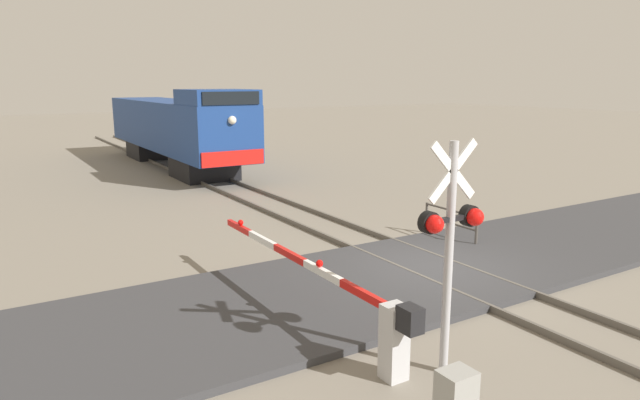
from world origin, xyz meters
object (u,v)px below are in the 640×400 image
at_px(crossing_signal, 451,234).
at_px(guard_railing, 450,220).
at_px(locomotive, 176,127).
at_px(crossing_gate, 356,305).

distance_m(crossing_signal, guard_railing, 8.10).
xyz_separation_m(locomotive, crossing_signal, (-3.25, -24.01, 0.14)).
xyz_separation_m(crossing_signal, crossing_gate, (-0.82, 1.33, -1.46)).
xyz_separation_m(crossing_signal, guard_railing, (5.61, 5.59, -1.71)).
bearing_deg(locomotive, crossing_signal, -97.71).
distance_m(locomotive, crossing_signal, 24.23).
bearing_deg(crossing_gate, locomotive, 79.82).
relative_size(crossing_gate, guard_railing, 3.34).
relative_size(crossing_signal, guard_railing, 1.77).
bearing_deg(crossing_gate, guard_railing, 33.51).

